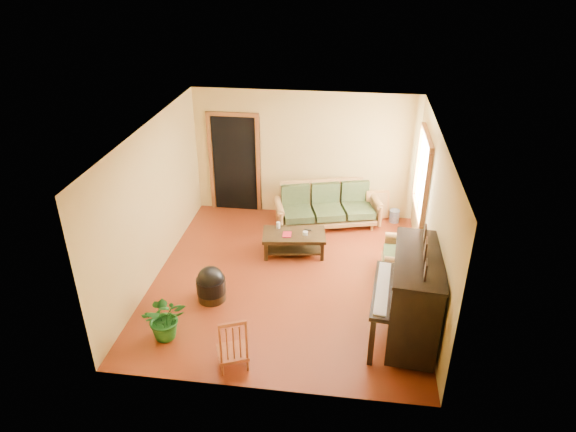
# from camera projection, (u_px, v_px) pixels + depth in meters

# --- Properties ---
(floor) EXTENTS (5.00, 5.00, 0.00)m
(floor) POSITION_uv_depth(u_px,v_px,m) (288.00, 278.00, 8.78)
(floor) COLOR #5A1C0B
(floor) RESTS_ON ground
(doorway) EXTENTS (1.08, 0.16, 2.05)m
(doorway) POSITION_uv_depth(u_px,v_px,m) (235.00, 164.00, 10.65)
(doorway) COLOR black
(doorway) RESTS_ON floor
(window) EXTENTS (0.12, 1.36, 1.46)m
(window) POSITION_uv_depth(u_px,v_px,m) (423.00, 175.00, 8.96)
(window) COLOR white
(window) RESTS_ON right_wall
(sofa) EXTENTS (2.20, 1.38, 0.88)m
(sofa) POSITION_uv_depth(u_px,v_px,m) (328.00, 206.00, 10.23)
(sofa) COLOR olive
(sofa) RESTS_ON floor
(coffee_table) EXTENTS (1.21, 0.77, 0.41)m
(coffee_table) POSITION_uv_depth(u_px,v_px,m) (294.00, 243.00, 9.41)
(coffee_table) COLOR black
(coffee_table) RESTS_ON floor
(armchair) EXTENTS (0.85, 0.89, 0.85)m
(armchair) POSITION_uv_depth(u_px,v_px,m) (403.00, 253.00, 8.71)
(armchair) COLOR olive
(armchair) RESTS_ON floor
(piano) EXTENTS (1.06, 1.64, 1.38)m
(piano) POSITION_uv_depth(u_px,v_px,m) (414.00, 299.00, 7.14)
(piano) COLOR black
(piano) RESTS_ON floor
(footstool) EXTENTS (0.48, 0.48, 0.44)m
(footstool) POSITION_uv_depth(u_px,v_px,m) (211.00, 288.00, 8.17)
(footstool) COLOR black
(footstool) RESTS_ON floor
(red_chair) EXTENTS (0.53, 0.55, 0.85)m
(red_chair) POSITION_uv_depth(u_px,v_px,m) (232.00, 340.00, 6.78)
(red_chair) COLOR maroon
(red_chair) RESTS_ON floor
(leaning_frame) EXTENTS (0.49, 0.22, 0.64)m
(leaning_frame) POSITION_uv_depth(u_px,v_px,m) (378.00, 204.00, 10.57)
(leaning_frame) COLOR #C28840
(leaning_frame) RESTS_ON floor
(ceramic_crock) EXTENTS (0.23, 0.23, 0.26)m
(ceramic_crock) POSITION_uv_depth(u_px,v_px,m) (394.00, 216.00, 10.53)
(ceramic_crock) COLOR #2E498A
(ceramic_crock) RESTS_ON floor
(potted_plant) EXTENTS (0.77, 0.73, 0.69)m
(potted_plant) POSITION_uv_depth(u_px,v_px,m) (165.00, 317.00, 7.32)
(potted_plant) COLOR #18561A
(potted_plant) RESTS_ON floor
(book) EXTENTS (0.17, 0.22, 0.02)m
(book) POSITION_uv_depth(u_px,v_px,m) (283.00, 234.00, 9.26)
(book) COLOR #A71626
(book) RESTS_ON coffee_table
(candle) EXTENTS (0.09, 0.09, 0.13)m
(candle) POSITION_uv_depth(u_px,v_px,m) (278.00, 225.00, 9.46)
(candle) COLOR silver
(candle) RESTS_ON coffee_table
(glass_jar) EXTENTS (0.11, 0.11, 0.06)m
(glass_jar) POSITION_uv_depth(u_px,v_px,m) (305.00, 233.00, 9.27)
(glass_jar) COLOR silver
(glass_jar) RESTS_ON coffee_table
(remote) EXTENTS (0.14, 0.05, 0.01)m
(remote) POSITION_uv_depth(u_px,v_px,m) (308.00, 230.00, 9.42)
(remote) COLOR black
(remote) RESTS_ON coffee_table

